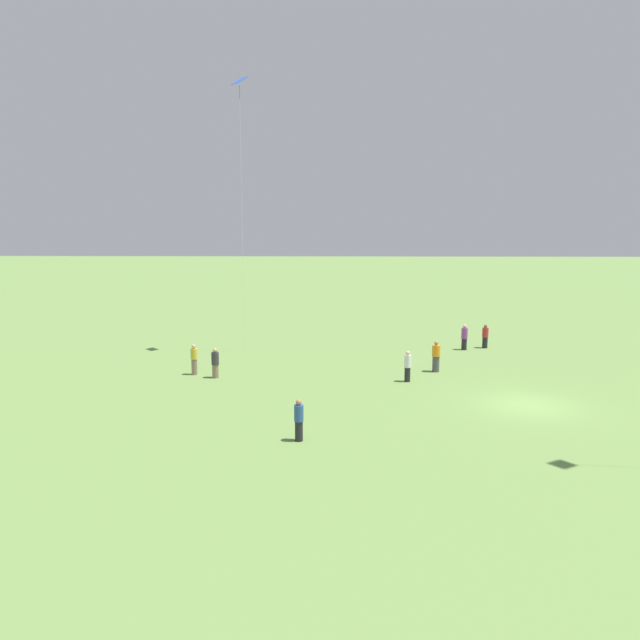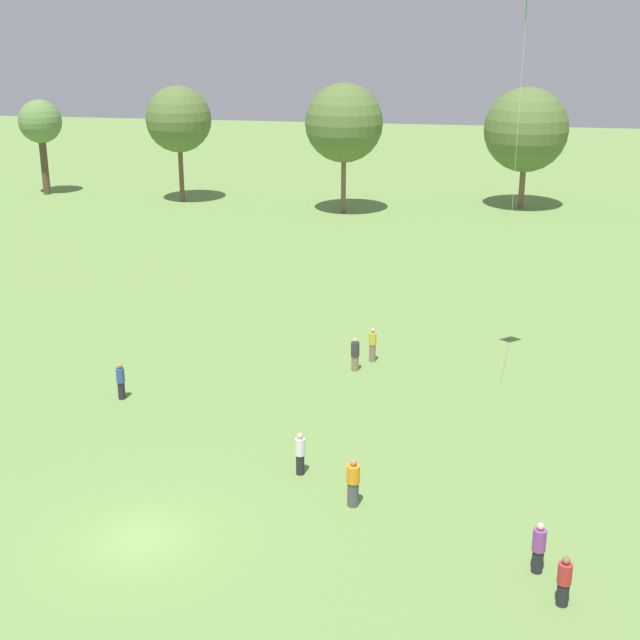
# 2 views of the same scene
# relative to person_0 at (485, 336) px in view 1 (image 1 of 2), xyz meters

# --- Properties ---
(ground_plane) EXTENTS (240.00, 240.00, 0.00)m
(ground_plane) POSITION_rel_person_0_xyz_m (-13.51, 1.15, -0.81)
(ground_plane) COLOR #6B8E47
(person_0) EXTENTS (0.54, 0.54, 1.65)m
(person_0) POSITION_rel_person_0_xyz_m (0.00, 0.00, 0.00)
(person_0) COLOR #232328
(person_0) RESTS_ON ground_plane
(person_1) EXTENTS (0.53, 0.53, 1.75)m
(person_1) POSITION_rel_person_0_xyz_m (-0.65, 1.57, 0.06)
(person_1) COLOR #232328
(person_1) RESTS_ON ground_plane
(person_2) EXTENTS (0.54, 0.54, 1.70)m
(person_2) POSITION_rel_person_0_xyz_m (-8.58, 17.11, 0.03)
(person_2) COLOR #847056
(person_2) RESTS_ON ground_plane
(person_3) EXTENTS (0.40, 0.40, 1.77)m
(person_3) POSITION_rel_person_0_xyz_m (-7.88, 18.45, 0.07)
(person_3) COLOR #847056
(person_3) RESTS_ON ground_plane
(person_4) EXTENTS (0.53, 0.53, 1.72)m
(person_4) POSITION_rel_person_0_xyz_m (-9.19, 6.43, 0.05)
(person_4) COLOR #232328
(person_4) RESTS_ON ground_plane
(person_5) EXTENTS (0.53, 0.53, 1.73)m
(person_5) POSITION_rel_person_0_xyz_m (-18.55, 11.87, 0.06)
(person_5) COLOR #232328
(person_5) RESTS_ON ground_plane
(person_6) EXTENTS (0.67, 0.67, 1.82)m
(person_6) POSITION_rel_person_0_xyz_m (-6.89, 4.50, 0.08)
(person_6) COLOR #4C4C51
(person_6) RESTS_ON ground_plane
(kite_3) EXTENTS (1.21, 1.21, 17.67)m
(kite_3) POSITION_rel_person_0_xyz_m (-1.60, 16.45, 15.66)
(kite_3) COLOR blue
(kite_3) RESTS_ON ground_plane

